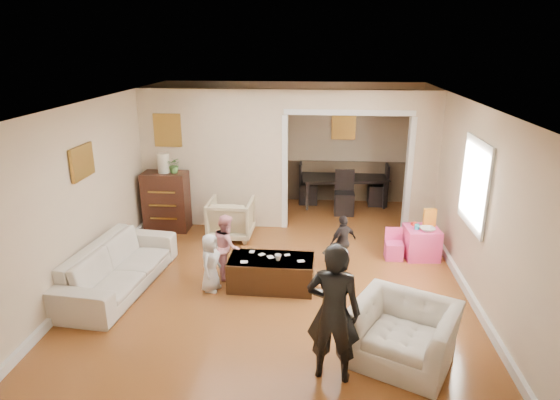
# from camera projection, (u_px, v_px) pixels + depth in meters

# --- Properties ---
(floor) EXTENTS (7.00, 7.00, 0.00)m
(floor) POSITION_uv_depth(u_px,v_px,m) (279.00, 267.00, 7.61)
(floor) COLOR #985627
(floor) RESTS_ON ground
(partition_left) EXTENTS (2.75, 0.18, 2.60)m
(partition_left) POSITION_uv_depth(u_px,v_px,m) (214.00, 159.00, 9.02)
(partition_left) COLOR #C2A98E
(partition_left) RESTS_ON ground
(partition_right) EXTENTS (0.55, 0.18, 2.60)m
(partition_right) POSITION_uv_depth(u_px,v_px,m) (423.00, 163.00, 8.71)
(partition_right) COLOR #C2A98E
(partition_right) RESTS_ON ground
(partition_header) EXTENTS (2.22, 0.18, 0.35)m
(partition_header) POSITION_uv_depth(u_px,v_px,m) (349.00, 100.00, 8.47)
(partition_header) COLOR #C2A98E
(partition_header) RESTS_ON partition_right
(window_pane) EXTENTS (0.03, 0.95, 1.10)m
(window_pane) POSITION_uv_depth(u_px,v_px,m) (476.00, 184.00, 6.53)
(window_pane) COLOR white
(window_pane) RESTS_ON ground
(framed_art_partition) EXTENTS (0.45, 0.03, 0.55)m
(framed_art_partition) POSITION_uv_depth(u_px,v_px,m) (168.00, 130.00, 8.81)
(framed_art_partition) COLOR brown
(framed_art_partition) RESTS_ON partition_left
(framed_art_sofa_wall) EXTENTS (0.03, 0.55, 0.40)m
(framed_art_sofa_wall) POSITION_uv_depth(u_px,v_px,m) (82.00, 162.00, 6.69)
(framed_art_sofa_wall) COLOR brown
(framed_art_alcove) EXTENTS (0.45, 0.03, 0.55)m
(framed_art_alcove) POSITION_uv_depth(u_px,v_px,m) (344.00, 125.00, 10.25)
(framed_art_alcove) COLOR brown
(sofa) EXTENTS (1.09, 2.31, 0.65)m
(sofa) POSITION_uv_depth(u_px,v_px,m) (118.00, 266.00, 6.89)
(sofa) COLOR beige
(sofa) RESTS_ON ground
(armchair_back) EXTENTS (0.79, 0.81, 0.72)m
(armchair_back) POSITION_uv_depth(u_px,v_px,m) (231.00, 218.00, 8.66)
(armchair_back) COLOR #C6B889
(armchair_back) RESTS_ON ground
(armchair_front) EXTENTS (1.36, 1.30, 0.69)m
(armchair_front) POSITION_uv_depth(u_px,v_px,m) (404.00, 334.00, 5.27)
(armchair_front) COLOR beige
(armchair_front) RESTS_ON ground
(dresser) EXTENTS (0.81, 0.46, 1.11)m
(dresser) POSITION_uv_depth(u_px,v_px,m) (167.00, 201.00, 8.96)
(dresser) COLOR #371B10
(dresser) RESTS_ON ground
(table_lamp) EXTENTS (0.22, 0.22, 0.36)m
(table_lamp) POSITION_uv_depth(u_px,v_px,m) (164.00, 163.00, 8.73)
(table_lamp) COLOR beige
(table_lamp) RESTS_ON dresser
(potted_plant) EXTENTS (0.26, 0.23, 0.29)m
(potted_plant) POSITION_uv_depth(u_px,v_px,m) (174.00, 165.00, 8.73)
(potted_plant) COLOR #497634
(potted_plant) RESTS_ON dresser
(coffee_table) EXTENTS (1.23, 0.65, 0.45)m
(coffee_table) POSITION_uv_depth(u_px,v_px,m) (271.00, 273.00, 6.92)
(coffee_table) COLOR #3D2613
(coffee_table) RESTS_ON ground
(coffee_cup) EXTENTS (0.10, 0.10, 0.09)m
(coffee_cup) POSITION_uv_depth(u_px,v_px,m) (278.00, 257.00, 6.78)
(coffee_cup) COLOR silver
(coffee_cup) RESTS_ON coffee_table
(play_table) EXTENTS (0.58, 0.58, 0.51)m
(play_table) POSITION_uv_depth(u_px,v_px,m) (421.00, 243.00, 7.88)
(play_table) COLOR #FA418D
(play_table) RESTS_ON ground
(cereal_box) EXTENTS (0.21, 0.09, 0.30)m
(cereal_box) POSITION_uv_depth(u_px,v_px,m) (430.00, 218.00, 7.84)
(cereal_box) COLOR yellow
(cereal_box) RESTS_ON play_table
(cyan_cup) EXTENTS (0.08, 0.08, 0.08)m
(cyan_cup) POSITION_uv_depth(u_px,v_px,m) (417.00, 227.00, 7.75)
(cyan_cup) COLOR #26AEBF
(cyan_cup) RESTS_ON play_table
(toy_block) EXTENTS (0.10, 0.09, 0.05)m
(toy_block) POSITION_uv_depth(u_px,v_px,m) (414.00, 224.00, 7.92)
(toy_block) COLOR red
(toy_block) RESTS_ON play_table
(play_bowl) EXTENTS (0.26, 0.26, 0.06)m
(play_bowl) POSITION_uv_depth(u_px,v_px,m) (427.00, 229.00, 7.68)
(play_bowl) COLOR white
(play_bowl) RESTS_ON play_table
(dining_table) EXTENTS (1.95, 1.25, 0.64)m
(dining_table) POSITION_uv_depth(u_px,v_px,m) (343.00, 190.00, 10.48)
(dining_table) COLOR black
(dining_table) RESTS_ON ground
(adult_person) EXTENTS (0.62, 0.46, 1.54)m
(adult_person) POSITION_uv_depth(u_px,v_px,m) (333.00, 312.00, 4.89)
(adult_person) COLOR black
(adult_person) RESTS_ON ground
(child_kneel_a) EXTENTS (0.35, 0.46, 0.85)m
(child_kneel_a) POSITION_uv_depth(u_px,v_px,m) (210.00, 263.00, 6.78)
(child_kneel_a) COLOR silver
(child_kneel_a) RESTS_ON ground
(child_kneel_b) EXTENTS (0.50, 0.57, 0.98)m
(child_kneel_b) POSITION_uv_depth(u_px,v_px,m) (227.00, 246.00, 7.17)
(child_kneel_b) COLOR pink
(child_kneel_b) RESTS_ON ground
(child_toddler) EXTENTS (0.53, 0.48, 0.86)m
(child_toddler) POSITION_uv_depth(u_px,v_px,m) (343.00, 242.00, 7.48)
(child_toddler) COLOR black
(child_toddler) RESTS_ON ground
(craft_papers) EXTENTS (0.91, 0.44, 0.00)m
(craft_papers) POSITION_uv_depth(u_px,v_px,m) (269.00, 257.00, 6.88)
(craft_papers) COLOR white
(craft_papers) RESTS_ON coffee_table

